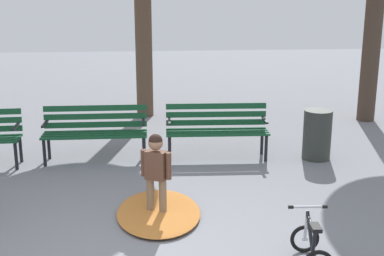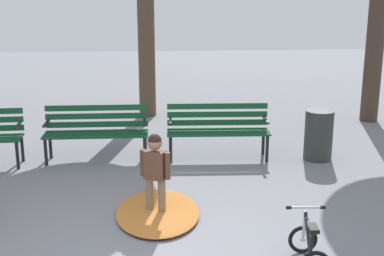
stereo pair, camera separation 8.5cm
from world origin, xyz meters
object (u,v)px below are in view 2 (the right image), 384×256
object	(u,v)px
child_standing	(155,169)
trash_bin	(319,135)
park_bench_left	(96,128)
kids_bicycle	(309,248)
park_bench_right	(218,126)

from	to	relation	value
child_standing	trash_bin	xyz separation A→B (m)	(2.57, 1.94, -0.20)
park_bench_left	kids_bicycle	bearing A→B (deg)	-55.92
kids_bicycle	trash_bin	size ratio (longest dim) A/B	0.73
child_standing	park_bench_right	bearing A→B (deg)	64.92
park_bench_left	child_standing	size ratio (longest dim) A/B	1.59
trash_bin	kids_bicycle	bearing A→B (deg)	-108.87
child_standing	park_bench_left	bearing A→B (deg)	112.25
kids_bicycle	child_standing	bearing A→B (deg)	138.36
park_bench_right	trash_bin	size ratio (longest dim) A/B	2.06
kids_bicycle	trash_bin	xyz separation A→B (m)	(1.11, 3.24, 0.19)
kids_bicycle	park_bench_left	bearing A→B (deg)	124.08
park_bench_left	child_standing	distance (m)	2.36
park_bench_left	trash_bin	world-z (taller)	park_bench_left
trash_bin	park_bench_right	bearing A→B (deg)	171.94
trash_bin	park_bench_left	bearing A→B (deg)	175.90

